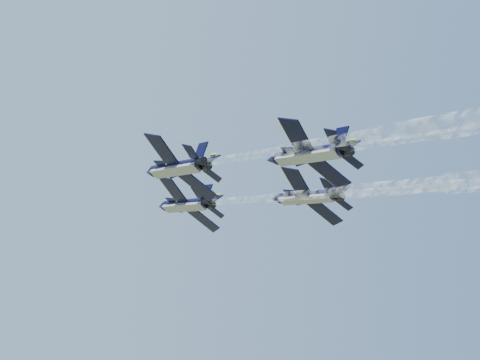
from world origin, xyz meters
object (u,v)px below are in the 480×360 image
object	(u,v)px
jet_lead	(185,205)
jet_right	(306,197)
jet_slot	(307,155)
jet_left	(176,168)

from	to	relation	value
jet_lead	jet_right	size ratio (longest dim) A/B	1.00
jet_lead	jet_slot	world-z (taller)	same
jet_left	jet_slot	xyz separation A→B (m)	(14.82, -10.29, 0.00)
jet_lead	jet_slot	distance (m)	28.70
jet_left	jet_slot	bearing A→B (deg)	-55.01
jet_right	jet_left	bearing A→B (deg)	177.31
jet_lead	jet_right	world-z (taller)	same
jet_left	jet_right	world-z (taller)	same
jet_lead	jet_left	xyz separation A→B (m)	(-5.39, -16.82, 0.00)
jet_left	jet_right	size ratio (longest dim) A/B	1.00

